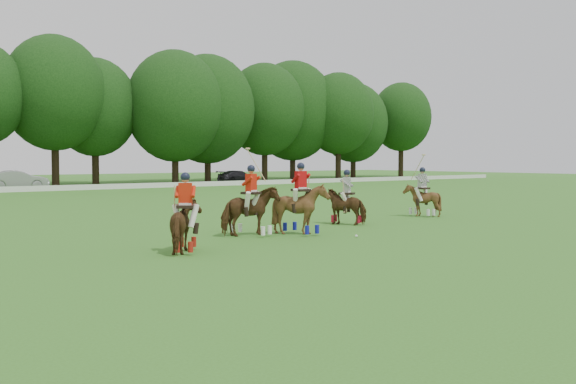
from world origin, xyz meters
TOP-DOWN VIEW (x-y plane):
  - ground at (0.00, 0.00)m, footprint 180.00×180.00m
  - boundary_rail at (0.00, 38.00)m, footprint 120.00×0.10m
  - car_mid at (1.68, 42.50)m, footprint 4.98×2.38m
  - car_right at (23.57, 42.50)m, footprint 4.60×2.01m
  - polo_red_a at (-4.74, 2.12)m, footprint 1.61×1.86m
  - polo_red_b at (-1.21, 4.09)m, footprint 2.01×1.87m
  - polo_red_c at (0.35, 3.42)m, footprint 1.46×1.63m
  - polo_stripe_a at (3.84, 4.90)m, footprint 1.50×1.79m
  - polo_stripe_b at (8.78, 5.33)m, footprint 1.24×1.37m
  - polo_ball at (1.26, 1.68)m, footprint 0.09×0.09m

SIDE VIEW (x-z plane):
  - ground at x=0.00m, z-range 0.00..0.00m
  - polo_ball at x=1.26m, z-range 0.00..0.09m
  - boundary_rail at x=0.00m, z-range 0.00..0.44m
  - car_right at x=23.57m, z-range 0.00..1.31m
  - polo_stripe_a at x=3.84m, z-range -0.31..1.81m
  - polo_stripe_b at x=8.78m, z-range -0.59..2.12m
  - polo_red_a at x=-4.74m, z-range -0.31..1.86m
  - car_mid at x=1.68m, z-range 0.00..1.57m
  - polo_red_b at x=-1.21m, z-range -0.60..2.29m
  - polo_red_c at x=0.35m, z-range -0.33..2.09m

